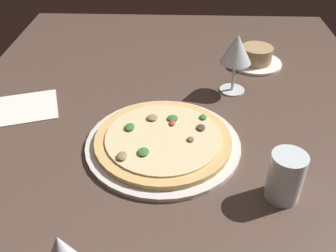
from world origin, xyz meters
The scene contains 6 objects.
dining_table centered at (0.00, 0.00, 2.00)cm, with size 150.00×110.00×4.00cm, color brown.
pizza_main centered at (6.45, -1.91, 5.19)cm, with size 33.80×33.80×3.37cm.
ramekin_on_saucer centered at (-33.74, 24.05, 6.28)cm, with size 15.70×15.70×5.55cm.
wine_glass_near centered at (-17.81, 15.51, 15.62)cm, with size 8.06×8.06×16.01cm.
water_glass centered at (20.55, 20.98, 8.24)cm, with size 6.52×6.52×9.77cm.
paper_menu centered at (-6.75, -38.21, 4.15)cm, with size 13.95×17.59×0.30cm, color white.
Camera 1 is at (71.67, 1.64, 56.85)cm, focal length 40.85 mm.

